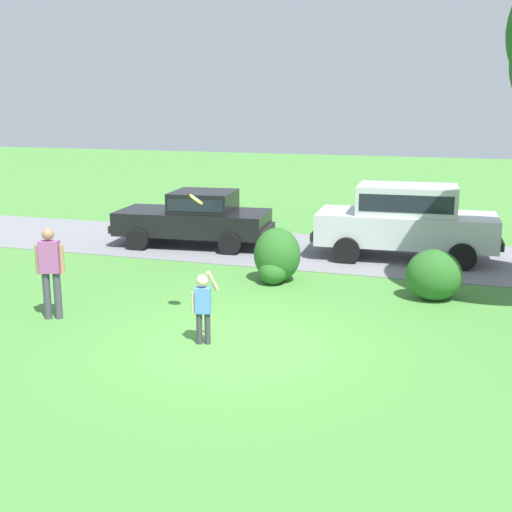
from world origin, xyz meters
TOP-DOWN VIEW (x-y plane):
  - ground_plane at (0.00, 0.00)m, footprint 80.00×80.00m
  - driveway_strip at (0.00, 7.26)m, footprint 28.00×4.40m
  - shrub_near_tree at (-0.50, 3.99)m, footprint 1.06×1.09m
  - shrub_centre_left at (2.99, 3.69)m, footprint 1.13×1.12m
  - parked_sedan at (-3.71, 6.97)m, footprint 4.55×2.40m
  - parked_suv at (2.06, 7.16)m, footprint 4.78×2.28m
  - child_thrower at (-0.58, -0.17)m, footprint 0.41×0.34m
  - frisbee at (-1.09, 0.83)m, footprint 0.28×0.28m
  - adult_onlooker at (-3.79, 0.19)m, footprint 0.50×0.33m

SIDE VIEW (x-z plane):
  - ground_plane at x=0.00m, z-range 0.00..0.00m
  - driveway_strip at x=0.00m, z-range 0.00..0.02m
  - shrub_centre_left at x=2.99m, z-range -0.05..1.01m
  - shrub_near_tree at x=-0.50m, z-range -0.05..1.18m
  - child_thrower at x=-0.58m, z-range 0.07..1.36m
  - parked_sedan at x=-3.71m, z-range 0.07..1.63m
  - adult_onlooker at x=-3.79m, z-range 0.11..1.85m
  - parked_suv at x=2.06m, z-range 0.12..2.04m
  - frisbee at x=-1.09m, z-range 2.18..2.42m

